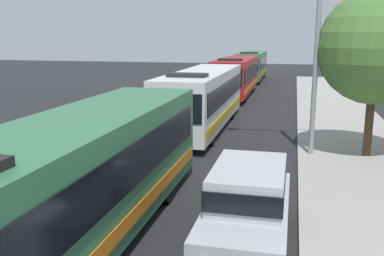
{
  "coord_description": "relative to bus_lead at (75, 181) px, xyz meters",
  "views": [
    {
      "loc": [
        3.3,
        2.79,
        4.83
      ],
      "look_at": [
        -0.38,
        18.28,
        1.4
      ],
      "focal_mm": 40.12,
      "sensor_mm": 36.0,
      "label": 1
    }
  ],
  "objects": [
    {
      "name": "roadside_tree",
      "position": [
        7.57,
        9.59,
        2.7
      ],
      "size": [
        4.36,
        4.36,
        6.44
      ],
      "color": "#4C3823",
      "rests_on": "sidewalk"
    },
    {
      "name": "streetlamp_mid",
      "position": [
        5.4,
        9.3,
        3.83
      ],
      "size": [
        5.57,
        0.28,
        8.89
      ],
      "color": "gray",
      "rests_on": "sidewalk"
    },
    {
      "name": "white_suv",
      "position": [
        3.7,
        1.25,
        -0.66
      ],
      "size": [
        1.86,
        4.78,
        1.9
      ],
      "color": "#B7B7BC",
      "rests_on": "ground_plane"
    },
    {
      "name": "bus_fourth_in_line",
      "position": [
        -0.0,
        39.84,
        -0.0
      ],
      "size": [
        2.58,
        11.48,
        3.21
      ],
      "color": "#33724C",
      "rests_on": "ground_plane"
    },
    {
      "name": "bus_middle",
      "position": [
        -0.0,
        26.6,
        -0.0
      ],
      "size": [
        2.58,
        10.92,
        3.21
      ],
      "color": "maroon",
      "rests_on": "ground_plane"
    },
    {
      "name": "bus_lead",
      "position": [
        0.0,
        0.0,
        0.0
      ],
      "size": [
        2.58,
        12.1,
        3.21
      ],
      "color": "#33724C",
      "rests_on": "ground_plane"
    },
    {
      "name": "bus_second_in_line",
      "position": [
        -0.0,
        13.67,
        -0.0
      ],
      "size": [
        2.58,
        11.25,
        3.21
      ],
      "color": "silver",
      "rests_on": "ground_plane"
    }
  ]
}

